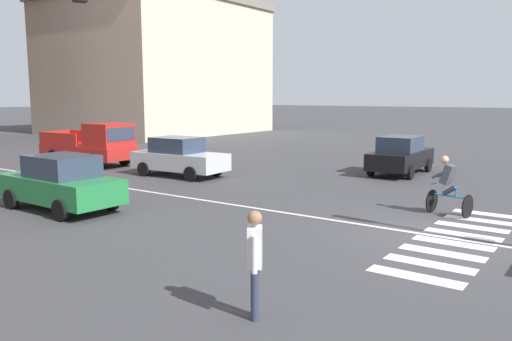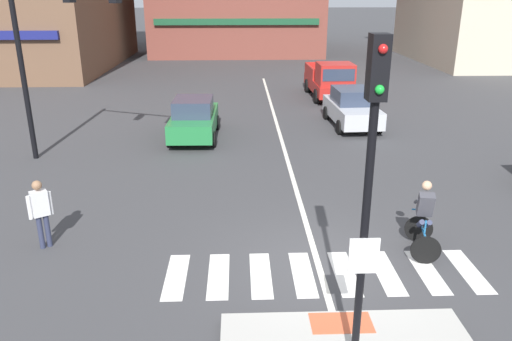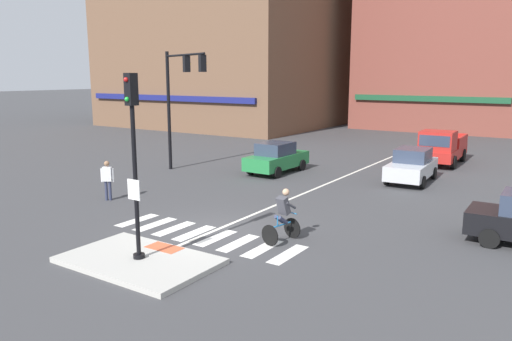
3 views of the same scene
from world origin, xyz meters
The scene contains 17 objects.
ground_plane centered at (0.00, 0.00, 0.00)m, with size 300.00×300.00×0.00m, color #3D3D3F.
crosswalk_stripe_a centered at (-3.13, -0.40, 0.00)m, with size 0.44×1.80×0.01m, color silver.
crosswalk_stripe_b centered at (-2.24, -0.40, 0.00)m, with size 0.44×1.80×0.01m, color silver.
crosswalk_stripe_c centered at (-1.34, -0.40, 0.00)m, with size 0.44×1.80×0.01m, color silver.
crosswalk_stripe_d centered at (-0.45, -0.40, 0.00)m, with size 0.44×1.80×0.01m, color silver.
crosswalk_stripe_e centered at (0.45, -0.40, 0.00)m, with size 0.44×1.80×0.01m, color silver.
crosswalk_stripe_f centered at (1.34, -0.40, 0.00)m, with size 0.44×1.80×0.01m, color silver.
crosswalk_stripe_g centered at (2.24, -0.40, 0.00)m, with size 0.44×1.80×0.01m, color silver.
crosswalk_stripe_h centered at (3.13, -0.40, 0.00)m, with size 0.44×1.80×0.01m, color silver.
lane_centre_line centered at (-0.06, 10.00, 0.00)m, with size 0.14×28.00×0.01m, color silver.
building_corner_left centered at (21.44, 31.79, 6.02)m, with size 17.19×14.89×12.00m.
car_black_cross_right centered at (9.15, 4.29, 0.81)m, with size 4.13×1.90×1.64m.
car_silver_eastbound_far centered at (3.18, 11.67, 0.81)m, with size 2.00×4.18×1.64m.
car_green_westbound_far centered at (-3.55, 10.00, 0.81)m, with size 1.91×4.13×1.64m.
pickup_truck_red_eastbound_distant centered at (3.23, 17.36, 0.98)m, with size 2.16×5.15×2.08m.
cyclist centered at (2.40, 0.51, 0.87)m, with size 0.86×1.20×1.68m.
pedestrian_at_curb_left centered at (-6.33, 1.00, 0.98)m, with size 0.47×0.38×1.67m.
Camera 1 is at (-12.32, -3.26, 3.34)m, focal length 35.84 mm.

